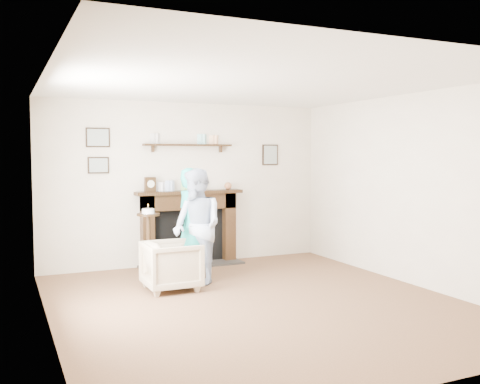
% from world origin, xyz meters
% --- Properties ---
extents(ground, '(5.00, 5.00, 0.00)m').
position_xyz_m(ground, '(0.00, 0.00, 0.00)').
color(ground, brown).
rests_on(ground, ground).
extents(room_shell, '(4.54, 5.02, 2.52)m').
position_xyz_m(room_shell, '(-0.00, 0.69, 1.62)').
color(room_shell, beige).
rests_on(room_shell, ground).
extents(armchair, '(0.68, 0.66, 0.62)m').
position_xyz_m(armchair, '(-0.71, 1.01, 0.00)').
color(armchair, '#C4AD91').
rests_on(armchair, ground).
extents(man, '(0.75, 0.87, 1.52)m').
position_xyz_m(man, '(-0.31, 1.18, 0.00)').
color(man, silver).
rests_on(man, ground).
extents(woman, '(0.47, 0.62, 1.52)m').
position_xyz_m(woman, '(-0.30, 1.40, 0.00)').
color(woman, teal).
rests_on(woman, ground).
extents(pedestal_table, '(0.32, 0.32, 1.02)m').
position_xyz_m(pedestal_table, '(-0.80, 1.80, 0.63)').
color(pedestal_table, black).
rests_on(pedestal_table, ground).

